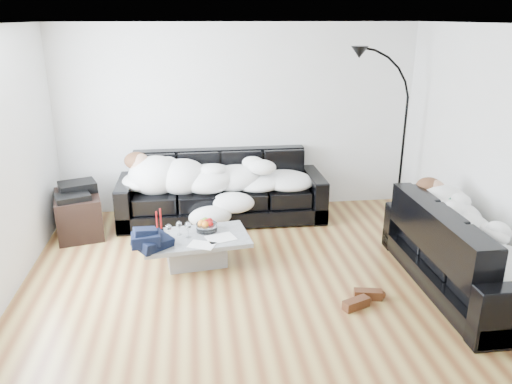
{
  "coord_description": "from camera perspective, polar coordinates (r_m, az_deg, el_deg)",
  "views": [
    {
      "loc": [
        -0.63,
        -4.66,
        2.66
      ],
      "look_at": [
        0.0,
        0.3,
        0.9
      ],
      "focal_mm": 35.0,
      "sensor_mm": 36.0,
      "label": 1
    }
  ],
  "objects": [
    {
      "name": "ground",
      "position": [
        5.4,
        0.41,
        -10.11
      ],
      "size": [
        5.0,
        5.0,
        0.0
      ],
      "primitive_type": "plane",
      "color": "brown",
      "rests_on": "ground"
    },
    {
      "name": "wall_back",
      "position": [
        7.07,
        -2.0,
        8.3
      ],
      "size": [
        5.0,
        0.02,
        2.6
      ],
      "primitive_type": "cube",
      "color": "silver",
      "rests_on": "ground"
    },
    {
      "name": "wall_right",
      "position": [
        5.77,
        25.92,
        3.8
      ],
      "size": [
        0.02,
        4.5,
        2.6
      ],
      "primitive_type": "cube",
      "color": "silver",
      "rests_on": "ground"
    },
    {
      "name": "ceiling",
      "position": [
        4.7,
        0.48,
        18.67
      ],
      "size": [
        5.0,
        5.0,
        0.0
      ],
      "primitive_type": "plane",
      "color": "white",
      "rests_on": "ground"
    },
    {
      "name": "sofa_back",
      "position": [
        6.84,
        -3.93,
        0.55
      ],
      "size": [
        2.78,
        0.96,
        0.91
      ],
      "primitive_type": "cube",
      "color": "black",
      "rests_on": "ground"
    },
    {
      "name": "sofa_right",
      "position": [
        5.53,
        22.87,
        -6.01
      ],
      "size": [
        0.91,
        2.13,
        0.86
      ],
      "primitive_type": "cube",
      "rotation": [
        0.0,
        0.0,
        1.57
      ],
      "color": "black",
      "rests_on": "ground"
    },
    {
      "name": "sleeper_back",
      "position": [
        6.73,
        -3.94,
        2.03
      ],
      "size": [
        2.35,
        0.81,
        0.47
      ],
      "primitive_type": null,
      "color": "white",
      "rests_on": "sofa_back"
    },
    {
      "name": "sleeper_right",
      "position": [
        5.45,
        23.16,
        -3.99
      ],
      "size": [
        0.77,
        1.83,
        0.45
      ],
      "primitive_type": null,
      "rotation": [
        0.0,
        0.0,
        1.57
      ],
      "color": "white",
      "rests_on": "sofa_right"
    },
    {
      "name": "teal_cushion",
      "position": [
        5.93,
        19.67,
        -0.88
      ],
      "size": [
        0.42,
        0.38,
        0.2
      ],
      "primitive_type": "ellipsoid",
      "rotation": [
        0.0,
        0.0,
        0.24
      ],
      "color": "#0B5235",
      "rests_on": "sofa_right"
    },
    {
      "name": "coffee_table",
      "position": [
        5.71,
        -6.83,
        -6.62
      ],
      "size": [
        1.24,
        0.82,
        0.34
      ],
      "primitive_type": "cube",
      "rotation": [
        0.0,
        0.0,
        0.13
      ],
      "color": "#939699",
      "rests_on": "ground"
    },
    {
      "name": "fruit_bowl",
      "position": [
        5.74,
        -5.67,
        -3.76
      ],
      "size": [
        0.29,
        0.29,
        0.15
      ],
      "primitive_type": "cylinder",
      "rotation": [
        0.0,
        0.0,
        0.25
      ],
      "color": "white",
      "rests_on": "coffee_table"
    },
    {
      "name": "wine_glass_a",
      "position": [
        5.68,
        -8.78,
        -4.09
      ],
      "size": [
        0.08,
        0.08,
        0.16
      ],
      "primitive_type": "cylinder",
      "rotation": [
        0.0,
        0.0,
        -0.22
      ],
      "color": "white",
      "rests_on": "coffee_table"
    },
    {
      "name": "wine_glass_b",
      "position": [
        5.61,
        -9.92,
        -4.43
      ],
      "size": [
        0.08,
        0.08,
        0.16
      ],
      "primitive_type": "cylinder",
      "rotation": [
        0.0,
        0.0,
        0.19
      ],
      "color": "white",
      "rests_on": "coffee_table"
    },
    {
      "name": "wine_glass_c",
      "position": [
        5.59,
        -7.76,
        -4.32
      ],
      "size": [
        0.09,
        0.09,
        0.18
      ],
      "primitive_type": "cylinder",
      "rotation": [
        0.0,
        0.0,
        -0.29
      ],
      "color": "white",
      "rests_on": "coffee_table"
    },
    {
      "name": "candle_left",
      "position": [
        5.79,
        -11.26,
        -3.34
      ],
      "size": [
        0.05,
        0.05,
        0.24
      ],
      "primitive_type": "cylinder",
      "rotation": [
        0.0,
        0.0,
        0.29
      ],
      "color": "maroon",
      "rests_on": "coffee_table"
    },
    {
      "name": "candle_right",
      "position": [
        5.8,
        -10.83,
        -3.14
      ],
      "size": [
        0.06,
        0.06,
        0.27
      ],
      "primitive_type": "cylinder",
      "rotation": [
        0.0,
        0.0,
        0.23
      ],
      "color": "maroon",
      "rests_on": "coffee_table"
    },
    {
      "name": "newspaper_a",
      "position": [
        5.56,
        -4.06,
        -5.24
      ],
      "size": [
        0.37,
        0.32,
        0.01
      ],
      "primitive_type": "cube",
      "rotation": [
        0.0,
        0.0,
        0.32
      ],
      "color": "silver",
      "rests_on": "coffee_table"
    },
    {
      "name": "newspaper_b",
      "position": [
        5.42,
        -6.21,
        -6.01
      ],
      "size": [
        0.33,
        0.29,
        0.01
      ],
      "primitive_type": "cube",
      "rotation": [
        0.0,
        0.0,
        -0.39
      ],
      "color": "silver",
      "rests_on": "coffee_table"
    },
    {
      "name": "navy_jacket",
      "position": [
        5.39,
        -12.17,
        -4.51
      ],
      "size": [
        0.49,
        0.46,
        0.19
      ],
      "primitive_type": null,
      "rotation": [
        0.0,
        0.0,
        0.47
      ],
      "color": "black",
      "rests_on": "coffee_table"
    },
    {
      "name": "shoes",
      "position": [
        5.1,
        12.0,
        -11.85
      ],
      "size": [
        0.52,
        0.42,
        0.11
      ],
      "primitive_type": null,
      "rotation": [
        0.0,
        0.0,
        0.19
      ],
      "color": "#472311",
      "rests_on": "ground"
    },
    {
      "name": "av_cabinet",
      "position": [
        6.79,
        -19.59,
        -2.4
      ],
      "size": [
        0.71,
        0.89,
        0.54
      ],
      "primitive_type": "cube",
      "rotation": [
        0.0,
        0.0,
        0.24
      ],
      "color": "black",
      "rests_on": "ground"
    },
    {
      "name": "stereo",
      "position": [
        6.68,
        -19.91,
        0.27
      ],
      "size": [
        0.53,
        0.48,
        0.13
      ],
      "primitive_type": "cube",
      "rotation": [
        0.0,
        0.0,
        0.37
      ],
      "color": "black",
      "rests_on": "av_cabinet"
    },
    {
      "name": "floor_lamp",
      "position": [
        7.09,
        16.46,
        5.22
      ],
      "size": [
        0.79,
        0.47,
        2.04
      ],
      "primitive_type": null,
      "rotation": [
        0.0,
        0.0,
        0.25
      ],
      "color": "black",
      "rests_on": "ground"
    }
  ]
}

